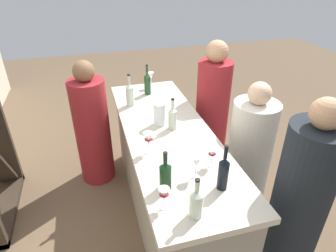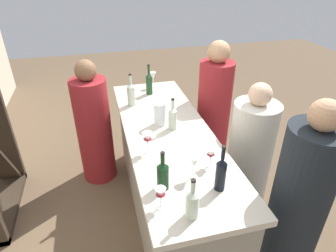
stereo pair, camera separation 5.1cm
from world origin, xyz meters
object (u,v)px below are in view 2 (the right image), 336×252
at_px(wine_bottle_rightmost_clear_pale, 131,94).
at_px(wine_glass_far_center, 160,194).
at_px(wine_bottle_second_left_near_black, 221,173).
at_px(water_pitcher, 160,114).
at_px(wine_glass_near_right, 194,163).
at_px(person_center_guest, 213,118).
at_px(wine_glass_near_left, 211,155).
at_px(wine_glass_far_left, 148,139).
at_px(wine_bottle_center_dark_green, 163,175).
at_px(person_server_behind, 94,128).
at_px(wine_bottle_leftmost_clear_pale, 192,203).
at_px(person_left_guest, 296,212).
at_px(wine_bottle_second_right_clear_pale, 173,118).
at_px(wine_glass_near_center, 153,76).
at_px(person_right_guest, 249,161).
at_px(wine_bottle_far_right_olive_green, 149,83).

height_order(wine_bottle_rightmost_clear_pale, wine_glass_far_center, wine_bottle_rightmost_clear_pale).
relative_size(wine_bottle_second_left_near_black, water_pitcher, 1.60).
distance_m(wine_glass_near_right, person_center_guest, 1.35).
height_order(wine_glass_near_left, wine_glass_far_left, wine_glass_far_left).
height_order(water_pitcher, person_center_guest, person_center_guest).
distance_m(wine_bottle_center_dark_green, wine_bottle_rightmost_clear_pale, 1.28).
bearing_deg(wine_glass_far_left, person_server_behind, 21.60).
xyz_separation_m(wine_glass_far_left, water_pitcher, (0.40, -0.19, -0.02)).
distance_m(wine_bottle_leftmost_clear_pale, wine_bottle_second_left_near_black, 0.31).
distance_m(wine_glass_far_center, person_left_guest, 1.02).
bearing_deg(wine_bottle_second_right_clear_pale, wine_bottle_rightmost_clear_pale, 26.59).
bearing_deg(wine_glass_near_center, wine_glass_far_left, 166.22).
distance_m(wine_bottle_leftmost_clear_pale, wine_glass_near_left, 0.51).
bearing_deg(wine_glass_near_left, wine_bottle_rightmost_clear_pale, 19.54).
bearing_deg(person_right_guest, person_center_guest, -103.79).
bearing_deg(person_left_guest, water_pitcher, -63.53).
relative_size(wine_glass_near_left, person_server_behind, 0.10).
height_order(wine_bottle_second_left_near_black, person_server_behind, person_server_behind).
height_order(wine_bottle_rightmost_clear_pale, wine_glass_far_left, wine_bottle_rightmost_clear_pale).
distance_m(wine_bottle_center_dark_green, wine_bottle_second_right_clear_pale, 0.77).
distance_m(wine_glass_far_left, person_right_guest, 1.06).
distance_m(wine_bottle_second_left_near_black, wine_bottle_rightmost_clear_pale, 1.43).
distance_m(wine_glass_near_left, wine_glass_near_center, 1.57).
bearing_deg(water_pitcher, wine_glass_near_left, -162.49).
distance_m(wine_bottle_center_dark_green, wine_glass_near_center, 1.73).
relative_size(person_left_guest, person_right_guest, 1.13).
bearing_deg(wine_glass_far_left, person_right_guest, -85.24).
xyz_separation_m(wine_bottle_far_right_olive_green, wine_glass_far_left, (-1.09, 0.23, -0.01)).
bearing_deg(wine_bottle_far_right_olive_green, wine_bottle_rightmost_clear_pale, 135.22).
distance_m(wine_bottle_leftmost_clear_pale, wine_glass_near_right, 0.36).
height_order(wine_bottle_second_left_near_black, wine_glass_far_left, wine_bottle_second_left_near_black).
bearing_deg(person_server_behind, wine_bottle_rightmost_clear_pale, -21.73).
relative_size(wine_glass_near_left, wine_glass_far_center, 0.96).
relative_size(wine_glass_far_left, water_pitcher, 0.83).
bearing_deg(person_server_behind, wine_glass_far_center, -73.75).
bearing_deg(wine_glass_near_left, wine_glass_far_left, 55.04).
bearing_deg(person_left_guest, wine_bottle_second_right_clear_pale, -64.28).
bearing_deg(wine_bottle_rightmost_clear_pale, wine_glass_near_center, -36.48).
distance_m(wine_bottle_leftmost_clear_pale, wine_bottle_rightmost_clear_pale, 1.56).
relative_size(wine_bottle_center_dark_green, wine_glass_far_center, 1.90).
bearing_deg(person_center_guest, wine_bottle_center_dark_green, 64.45).
xyz_separation_m(wine_bottle_far_right_olive_green, wine_glass_far_center, (-1.68, 0.27, -0.02)).
bearing_deg(person_center_guest, wine_glass_near_right, 71.22).
relative_size(wine_bottle_center_dark_green, wine_glass_near_right, 1.72).
relative_size(wine_glass_far_center, water_pitcher, 0.71).
distance_m(wine_glass_near_center, wine_glass_far_center, 1.90).
bearing_deg(water_pitcher, person_left_guest, -144.92).
height_order(wine_bottle_leftmost_clear_pale, wine_glass_near_center, wine_bottle_leftmost_clear_pale).
bearing_deg(wine_glass_near_left, wine_bottle_center_dark_green, 110.26).
relative_size(wine_bottle_leftmost_clear_pale, wine_glass_far_center, 1.85).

